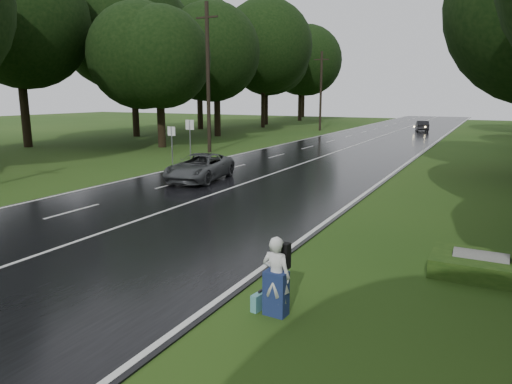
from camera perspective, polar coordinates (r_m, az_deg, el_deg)
ground at (r=15.05m, az=-19.62°, el=-5.32°), size 160.00×160.00×0.00m
road at (r=31.86m, az=7.48°, el=4.07°), size 12.00×140.00×0.04m
lane_center at (r=31.85m, az=7.48°, el=4.12°), size 0.12×140.00×0.01m
grey_car at (r=23.52m, az=-6.91°, el=3.03°), size 2.87×5.01×1.31m
far_car at (r=59.02m, az=19.66°, el=7.63°), size 2.09×3.91×1.23m
hitchhiker at (r=9.23m, az=2.52°, el=-10.55°), size 0.61×0.55×1.61m
suitcase at (r=9.67m, az=0.53°, el=-13.15°), size 0.22×0.51×0.35m
culvert at (r=12.62m, az=25.61°, el=-9.11°), size 1.21×0.61×0.61m
utility_pole_mid at (r=35.45m, az=-5.71°, el=4.86°), size 1.80×0.28×10.75m
utility_pole_far at (r=57.55m, az=7.81°, el=7.46°), size 1.80×0.28×9.27m
road_sign_a at (r=29.64m, az=-10.17°, el=3.37°), size 0.56×0.10×2.34m
road_sign_b at (r=31.20m, az=-7.99°, el=3.86°), size 0.64×0.10×2.66m
tree_left_d at (r=39.64m, az=-11.40°, el=5.42°), size 7.95×7.95×12.42m
tree_left_e at (r=49.50m, az=-4.71°, el=6.84°), size 9.18×9.18×14.35m
tree_left_f at (r=62.96m, az=0.86°, el=7.93°), size 11.43×11.43×17.86m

